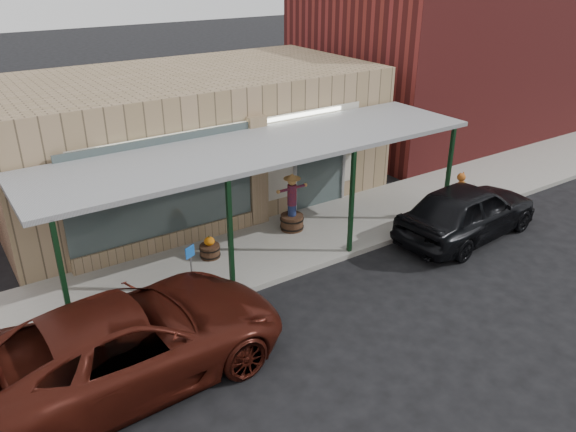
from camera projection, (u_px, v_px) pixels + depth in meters
ground at (348, 315)px, 12.83m from camera, size 120.00×120.00×0.00m
sidewalk at (265, 250)px, 15.50m from camera, size 40.00×3.20×0.15m
storefront at (190, 139)px, 18.08m from camera, size 12.00×6.25×4.20m
awning at (264, 148)px, 14.23m from camera, size 12.00×3.00×3.04m
block_buildings_near at (227, 74)px, 19.17m from camera, size 61.00×8.00×8.00m
barrel_scarecrow at (292, 211)px, 16.25m from camera, size 1.05×0.79×1.73m
barrel_pumpkin at (210, 249)px, 14.89m from camera, size 0.61×0.61×0.63m
handicap_sign at (191, 265)px, 12.83m from camera, size 0.27×0.13×1.36m
parked_sedan at (468, 210)px, 16.05m from camera, size 5.01×2.39×1.65m
car_maroon at (128, 342)px, 10.54m from camera, size 6.30×3.15×1.71m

